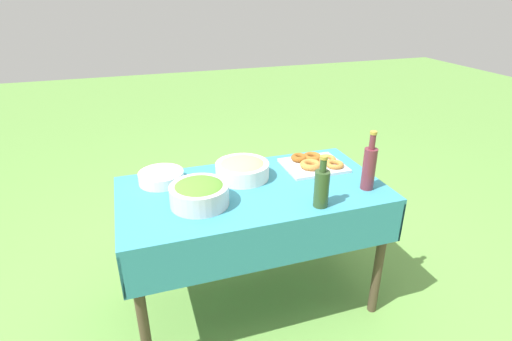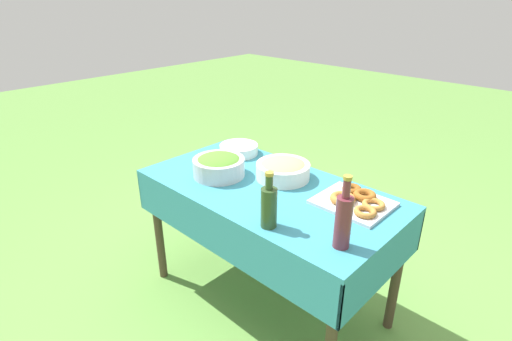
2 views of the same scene
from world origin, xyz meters
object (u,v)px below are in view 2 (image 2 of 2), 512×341
(donut_platter, at_px, (355,201))
(olive_oil_bottle, at_px, (269,206))
(pasta_bowl, at_px, (283,169))
(wine_bottle, at_px, (343,220))
(salad_bowl, at_px, (219,165))
(plate_stack, at_px, (239,149))

(donut_platter, relative_size, olive_oil_bottle, 1.31)
(pasta_bowl, xyz_separation_m, wine_bottle, (-0.58, 0.33, 0.07))
(salad_bowl, bearing_deg, wine_bottle, 172.70)
(salad_bowl, xyz_separation_m, plate_stack, (0.15, -0.30, -0.03))
(donut_platter, xyz_separation_m, olive_oil_bottle, (0.17, 0.43, 0.08))
(pasta_bowl, relative_size, plate_stack, 1.22)
(wine_bottle, bearing_deg, olive_oil_bottle, 15.75)
(wine_bottle, bearing_deg, donut_platter, -68.14)
(salad_bowl, relative_size, olive_oil_bottle, 1.10)
(olive_oil_bottle, bearing_deg, pasta_bowl, -57.19)
(wine_bottle, bearing_deg, salad_bowl, -7.30)
(donut_platter, xyz_separation_m, plate_stack, (0.87, -0.07, 0.01))
(pasta_bowl, xyz_separation_m, olive_oil_bottle, (-0.27, 0.41, 0.05))
(salad_bowl, bearing_deg, olive_oil_bottle, 160.09)
(donut_platter, bearing_deg, wine_bottle, 111.86)
(donut_platter, distance_m, olive_oil_bottle, 0.47)
(olive_oil_bottle, distance_m, wine_bottle, 0.32)
(plate_stack, bearing_deg, olive_oil_bottle, 144.51)
(donut_platter, height_order, olive_oil_bottle, olive_oil_bottle)
(salad_bowl, distance_m, wine_bottle, 0.86)
(salad_bowl, height_order, donut_platter, salad_bowl)
(pasta_bowl, bearing_deg, donut_platter, -178.28)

